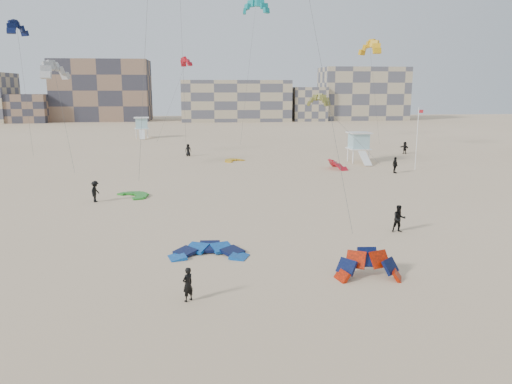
{
  "coord_description": "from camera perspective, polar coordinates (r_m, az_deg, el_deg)",
  "views": [
    {
      "loc": [
        1.08,
        -23.1,
        9.57
      ],
      "look_at": [
        3.95,
        6.0,
        3.49
      ],
      "focal_mm": 35.0,
      "sensor_mm": 36.0,
      "label": 1
    }
  ],
  "objects": [
    {
      "name": "kitesurfer_b",
      "position": [
        35.14,
        16.03,
        -2.96
      ],
      "size": [
        0.93,
        0.74,
        1.86
      ],
      "primitive_type": "imported",
      "rotation": [
        0.0,
        0.0,
        -0.03
      ],
      "color": "black",
      "rests_on": "ground"
    },
    {
      "name": "condo_east",
      "position": [
        162.64,
        12.09,
        10.93
      ],
      "size": [
        26.0,
        14.0,
        16.0
      ],
      "primitive_type": "cube",
      "color": "tan",
      "rests_on": "ground"
    },
    {
      "name": "kite_fly_navy",
      "position": [
        70.84,
        -25.63,
        16.43
      ],
      "size": [
        4.03,
        3.98,
        16.99
      ],
      "rotation": [
        0.0,
        0.0,
        1.36
      ],
      "color": "#0C163A",
      "rests_on": "ground"
    },
    {
      "name": "condo_fill_left",
      "position": [
        159.59,
        -24.6,
        8.69
      ],
      "size": [
        12.0,
        10.0,
        8.0
      ],
      "primitive_type": "cube",
      "color": "#7B5E4A",
      "rests_on": "ground"
    },
    {
      "name": "kite_fly_olive",
      "position": [
        63.36,
        7.14,
        10.25
      ],
      "size": [
        8.08,
        8.42,
        8.23
      ],
      "rotation": [
        0.0,
        0.0,
        -0.67
      ],
      "color": "brown",
      "rests_on": "ground"
    },
    {
      "name": "condo_fill_right",
      "position": [
        154.3,
        6.02,
        9.97
      ],
      "size": [
        10.0,
        10.0,
        10.0
      ],
      "primitive_type": "cube",
      "color": "tan",
      "rests_on": "ground"
    },
    {
      "name": "kite_fly_yellow",
      "position": [
        77.41,
        12.91,
        15.67
      ],
      "size": [
        5.76,
        5.45,
        15.79
      ],
      "rotation": [
        0.0,
        0.0,
        -1.21
      ],
      "color": "orange",
      "rests_on": "ground"
    },
    {
      "name": "kitesurfer_c",
      "position": [
        44.91,
        -17.9,
        0.06
      ],
      "size": [
        0.92,
        1.31,
        1.84
      ],
      "primitive_type": "imported",
      "rotation": [
        0.0,
        0.0,
        1.35
      ],
      "color": "black",
      "rests_on": "ground"
    },
    {
      "name": "kite_fly_red",
      "position": [
        84.2,
        -8.01,
        14.45
      ],
      "size": [
        6.99,
        3.84,
        13.92
      ],
      "rotation": [
        0.0,
        0.0,
        2.01
      ],
      "color": "#B30B18",
      "rests_on": "ground"
    },
    {
      "name": "kite_ground_red_far",
      "position": [
        61.6,
        9.33,
        2.64
      ],
      "size": [
        3.72,
        3.59,
        3.35
      ],
      "primitive_type": null,
      "rotation": [
        0.68,
        0.0,
        1.63
      ],
      "color": "#B30B18",
      "rests_on": "ground"
    },
    {
      "name": "kite_ground_yellow",
      "position": [
        67.22,
        -2.54,
        3.54
      ],
      "size": [
        3.98,
        4.0,
        0.73
      ],
      "primitive_type": null,
      "rotation": [
        0.09,
        0.0,
        0.74
      ],
      "color": "orange",
      "rests_on": "ground"
    },
    {
      "name": "lifeguard_tower_far",
      "position": [
        101.53,
        -12.94,
        7.17
      ],
      "size": [
        3.24,
        5.76,
        4.07
      ],
      "rotation": [
        0.0,
        0.0,
        0.13
      ],
      "color": "white",
      "rests_on": "ground"
    },
    {
      "name": "lifeguard_tower_near",
      "position": [
        67.38,
        11.64,
        5.02
      ],
      "size": [
        2.93,
        5.47,
        3.97
      ],
      "rotation": [
        0.0,
        0.0,
        0.04
      ],
      "color": "white",
      "rests_on": "ground"
    },
    {
      "name": "kitesurfer_main",
      "position": [
        23.35,
        -7.81,
        -10.41
      ],
      "size": [
        0.69,
        0.69,
        1.62
      ],
      "primitive_type": "imported",
      "rotation": [
        0.0,
        0.0,
        3.92
      ],
      "color": "black",
      "rests_on": "ground"
    },
    {
      "name": "kite_ground_blue",
      "position": [
        29.54,
        -5.41,
        -7.22
      ],
      "size": [
        4.36,
        4.58,
        1.63
      ],
      "primitive_type": null,
      "rotation": [
        0.18,
        0.0,
        -0.06
      ],
      "color": "blue",
      "rests_on": "ground"
    },
    {
      "name": "ground",
      "position": [
        25.02,
        -7.82,
        -10.86
      ],
      "size": [
        320.0,
        320.0,
        0.0
      ],
      "primitive_type": "plane",
      "color": "beige",
      "rests_on": "ground"
    },
    {
      "name": "kite_fly_grey",
      "position": [
        60.6,
        -22.04,
        12.61
      ],
      "size": [
        5.34,
        8.0,
        11.95
      ],
      "rotation": [
        0.0,
        0.0,
        1.19
      ],
      "color": "#B9B9B9",
      "rests_on": "ground"
    },
    {
      "name": "kitesurfer_d",
      "position": [
        59.61,
        15.61,
        2.98
      ],
      "size": [
        0.56,
        1.14,
        1.88
      ],
      "primitive_type": "imported",
      "rotation": [
        0.0,
        0.0,
        1.66
      ],
      "color": "black",
      "rests_on": "ground"
    },
    {
      "name": "flagpole",
      "position": [
        62.67,
        17.94,
        5.98
      ],
      "size": [
        0.6,
        0.09,
        7.41
      ],
      "color": "white",
      "rests_on": "ground"
    },
    {
      "name": "kitesurfer_e",
      "position": [
        72.84,
        -7.76,
        4.78
      ],
      "size": [
        0.9,
        0.62,
        1.76
      ],
      "primitive_type": "imported",
      "rotation": [
        0.0,
        0.0,
        0.07
      ],
      "color": "black",
      "rests_on": "ground"
    },
    {
      "name": "kite_ground_green",
      "position": [
        46.52,
        -13.78,
        -0.48
      ],
      "size": [
        4.5,
        4.46,
        0.59
      ],
      "primitive_type": null,
      "rotation": [
        0.05,
        0.0,
        -0.93
      ],
      "color": "green",
      "rests_on": "ground"
    },
    {
      "name": "kite_fly_teal_b",
      "position": [
        87.78,
        -0.06,
        20.29
      ],
      "size": [
        6.1,
        12.0,
        23.04
      ],
      "rotation": [
        0.0,
        0.0,
        -0.39
      ],
      "color": "#139E8C",
      "rests_on": "ground"
    },
    {
      "name": "kite_ground_orange",
      "position": [
        26.67,
        12.73,
        -9.59
      ],
      "size": [
        3.57,
        3.51,
        3.3
      ],
      "primitive_type": null,
      "rotation": [
        0.98,
        0.0,
        -0.07
      ],
      "color": "#FD1E00",
      "rests_on": "ground"
    },
    {
      "name": "condo_mid",
      "position": [
        153.4,
        -2.34,
        10.39
      ],
      "size": [
        32.0,
        16.0,
        12.0
      ],
      "primitive_type": "cube",
      "color": "tan",
      "rests_on": "ground"
    },
    {
      "name": "kitesurfer_f",
      "position": [
        78.01,
        16.63,
        4.87
      ],
      "size": [
        1.12,
        1.75,
        1.8
      ],
      "primitive_type": "imported",
      "rotation": [
        0.0,
        0.0,
        -1.19
      ],
      "color": "black",
      "rests_on": "ground"
    },
    {
      "name": "condo_west_b",
      "position": [
        160.14,
        -17.15,
        11.02
      ],
      "size": [
        28.0,
        14.0,
        18.0
      ],
      "primitive_type": "cube",
      "color": "#7B5E4A",
      "rests_on": "ground"
    }
  ]
}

